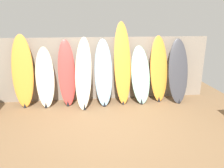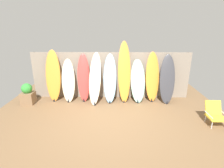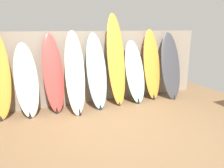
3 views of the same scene
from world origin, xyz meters
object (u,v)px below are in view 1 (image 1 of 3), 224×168
object	(u,v)px
surfboard_orange_5	(122,64)
surfboard_charcoal_8	(178,71)
surfboard_red_2	(67,73)
surfboard_cream_3	(83,74)
surfboard_skyblue_4	(103,73)
surfboard_seafoam_6	(141,75)
surfboard_orange_7	(159,69)
surfboard_orange_0	(23,72)
surfboard_cream_1	(45,78)

from	to	relation	value
surfboard_orange_5	surfboard_charcoal_8	world-z (taller)	surfboard_orange_5
surfboard_red_2	surfboard_cream_3	distance (m)	0.49
surfboard_skyblue_4	surfboard_seafoam_6	xyz separation A→B (m)	(1.04, 0.02, -0.10)
surfboard_red_2	surfboard_orange_7	xyz separation A→B (m)	(2.57, -0.00, 0.04)
surfboard_red_2	surfboard_skyblue_4	world-z (taller)	surfboard_skyblue_4
surfboard_orange_5	surfboard_seafoam_6	size ratio (longest dim) A/B	1.41
surfboard_cream_3	surfboard_orange_7	bearing A→B (deg)	5.38
surfboard_skyblue_4	surfboard_red_2	bearing A→B (deg)	173.99
surfboard_orange_5	surfboard_skyblue_4	bearing A→B (deg)	-173.67
surfboard_seafoam_6	surfboard_orange_7	xyz separation A→B (m)	(0.54, 0.08, 0.14)
surfboard_orange_0	surfboard_cream_3	distance (m)	1.60
surfboard_cream_3	surfboard_orange_7	xyz separation A→B (m)	(2.12, 0.20, 0.01)
surfboard_orange_5	surfboard_charcoal_8	size ratio (longest dim) A/B	1.26
surfboard_cream_1	surfboard_orange_7	world-z (taller)	surfboard_orange_7
surfboard_charcoal_8	surfboard_skyblue_4	bearing A→B (deg)	179.67
surfboard_orange_0	surfboard_skyblue_4	xyz separation A→B (m)	(2.13, -0.09, -0.07)
surfboard_cream_1	surfboard_orange_7	xyz separation A→B (m)	(3.14, 0.06, 0.14)
surfboard_orange_5	surfboard_charcoal_8	bearing A→B (deg)	-2.56
surfboard_charcoal_8	surfboard_orange_5	bearing A→B (deg)	177.44
surfboard_red_2	surfboard_seafoam_6	bearing A→B (deg)	-2.30
surfboard_cream_1	surfboard_orange_5	distance (m)	2.11
surfboard_cream_3	surfboard_skyblue_4	world-z (taller)	surfboard_cream_3
surfboard_orange_0	surfboard_charcoal_8	size ratio (longest dim) A/B	1.09
surfboard_cream_3	surfboard_orange_7	distance (m)	2.13
surfboard_skyblue_4	surfboard_orange_7	distance (m)	1.58
surfboard_orange_0	surfboard_seafoam_6	world-z (taller)	surfboard_orange_0
surfboard_cream_3	surfboard_orange_5	size ratio (longest dim) A/B	0.82
surfboard_orange_5	surfboard_orange_7	distance (m)	1.07
surfboard_orange_7	surfboard_skyblue_4	bearing A→B (deg)	-176.28
surfboard_skyblue_4	surfboard_orange_5	bearing A→B (deg)	6.33
surfboard_skyblue_4	surfboard_cream_1	bearing A→B (deg)	178.39
surfboard_seafoam_6	surfboard_red_2	bearing A→B (deg)	177.70
surfboard_cream_3	surfboard_orange_7	world-z (taller)	surfboard_orange_7
surfboard_skyblue_4	surfboard_cream_3	bearing A→B (deg)	-169.81
surfboard_orange_0	surfboard_orange_7	bearing A→B (deg)	0.21
surfboard_orange_0	surfboard_cream_3	world-z (taller)	surfboard_orange_0
surfboard_red_2	surfboard_charcoal_8	world-z (taller)	same
surfboard_orange_0	surfboard_charcoal_8	xyz separation A→B (m)	(4.23, -0.10, -0.08)
surfboard_red_2	surfboard_cream_3	size ratio (longest dim) A/B	0.96
surfboard_orange_0	surfboard_skyblue_4	world-z (taller)	surfboard_orange_0
surfboard_cream_1	surfboard_cream_3	xyz separation A→B (m)	(1.02, -0.14, 0.13)
surfboard_red_2	surfboard_orange_7	distance (m)	2.57
surfboard_cream_1	surfboard_skyblue_4	size ratio (longest dim) A/B	0.89
surfboard_orange_5	surfboard_orange_7	size ratio (longest dim) A/B	1.21
surfboard_orange_0	surfboard_red_2	size ratio (longest dim) A/B	1.09
surfboard_red_2	surfboard_skyblue_4	xyz separation A→B (m)	(0.99, -0.10, 0.01)
surfboard_cream_1	surfboard_seafoam_6	size ratio (longest dim) A/B	1.00
surfboard_cream_1	surfboard_orange_5	size ratio (longest dim) A/B	0.71
surfboard_cream_3	surfboard_charcoal_8	xyz separation A→B (m)	(2.64, 0.08, -0.03)
surfboard_cream_3	surfboard_charcoal_8	size ratio (longest dim) A/B	1.04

